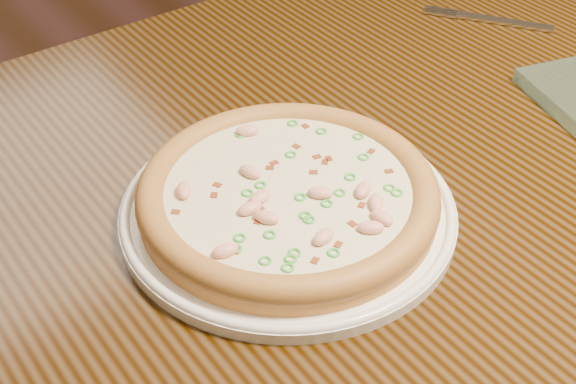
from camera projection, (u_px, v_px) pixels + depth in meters
ground at (257, 280)px, 1.76m from camera, size 9.00×9.00×0.00m
hero_table at (347, 218)px, 0.92m from camera, size 1.20×0.80×0.75m
plate at (288, 209)px, 0.77m from camera, size 0.32×0.32×0.02m
pizza at (288, 195)px, 0.76m from camera, size 0.29×0.29×0.03m
fork at (493, 20)px, 1.09m from camera, size 0.11×0.15×0.00m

